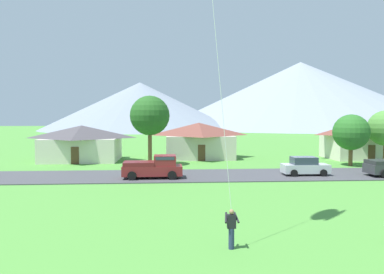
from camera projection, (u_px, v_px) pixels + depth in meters
road_strip at (179, 176)px, 34.26m from camera, size 160.00×7.29×0.08m
mountain_far_west_ridge at (140, 106)px, 147.18m from camera, size 76.89×76.89×18.60m
mountain_west_ridge at (300, 95)px, 175.00m from camera, size 129.80×129.80×30.55m
house_leftmost at (82, 142)px, 45.90m from camera, size 9.61×7.58×4.35m
house_left_center at (199, 139)px, 49.34m from camera, size 9.30×8.56×4.62m
house_right_center at (359, 140)px, 48.12m from camera, size 8.42×6.80×4.76m
tree_near_left at (351, 132)px, 41.05m from camera, size 3.95×3.95×5.70m
tree_center at (150, 116)px, 41.33m from camera, size 4.41×4.41×7.77m
parked_car_silver_west_end at (305, 166)px, 34.39m from camera, size 4.23×2.13×1.68m
pickup_truck_maroon_west_side at (154, 167)px, 32.71m from camera, size 5.23×2.37×1.99m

